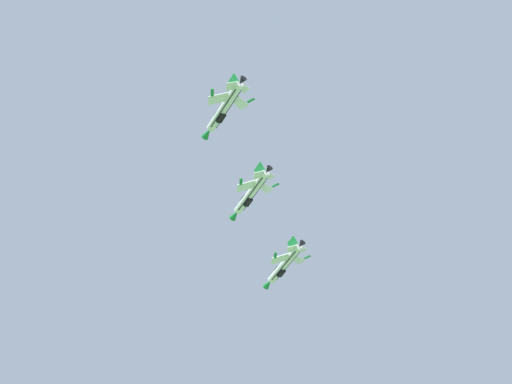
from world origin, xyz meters
name	(u,v)px	position (x,y,z in m)	size (l,w,h in m)	color
fighter_jet_lead	(284,265)	(10.91, 121.71, 131.49)	(10.20, 14.99, 5.18)	silver
fighter_jet_left_wing	(251,193)	(1.96, 103.71, 133.64)	(10.15, 14.99, 5.26)	silver
fighter_jet_right_wing	(224,108)	(-5.01, 83.61, 134.48)	(10.18, 14.99, 5.21)	silver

